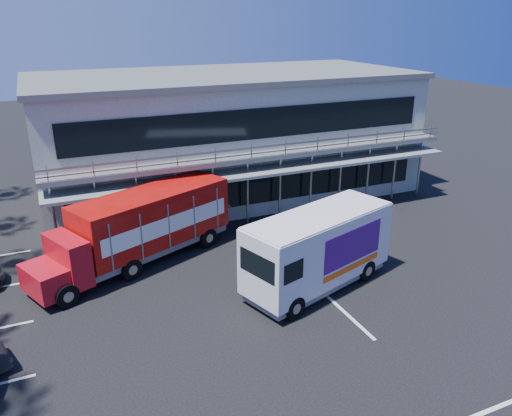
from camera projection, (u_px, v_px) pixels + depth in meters
name	position (u px, v px, depth m)	size (l,w,h in m)	color
ground	(296.00, 323.00, 18.10)	(120.00, 120.00, 0.00)	black
building	(227.00, 134.00, 30.66)	(22.40, 12.00, 7.30)	gray
red_truck	(141.00, 226.00, 22.06)	(9.48, 5.76, 3.17)	#AA0D18
white_van	(318.00, 249.00, 19.94)	(6.95, 4.16, 3.21)	silver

